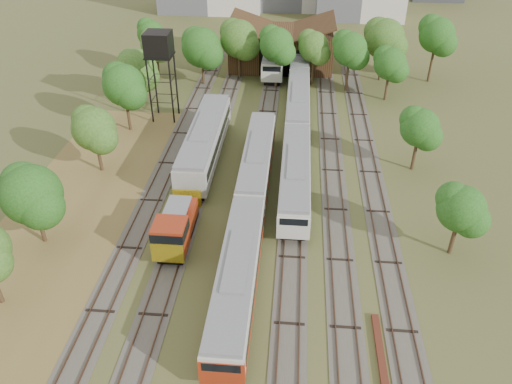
# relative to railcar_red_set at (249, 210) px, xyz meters

# --- Properties ---
(ground) EXTENTS (240.00, 240.00, 0.00)m
(ground) POSITION_rel_railcar_red_set_xyz_m (2.00, -14.37, -1.87)
(ground) COLOR #475123
(ground) RESTS_ON ground
(dry_grass_patch) EXTENTS (14.00, 60.00, 0.04)m
(dry_grass_patch) POSITION_rel_railcar_red_set_xyz_m (-16.00, -6.37, -1.85)
(dry_grass_patch) COLOR brown
(dry_grass_patch) RESTS_ON ground
(tracks) EXTENTS (24.60, 80.00, 0.19)m
(tracks) POSITION_rel_railcar_red_set_xyz_m (1.33, 10.63, -1.83)
(tracks) COLOR #4C473D
(tracks) RESTS_ON ground
(railcar_red_set) EXTENTS (2.87, 34.57, 3.54)m
(railcar_red_set) POSITION_rel_railcar_red_set_xyz_m (0.00, 0.00, 0.00)
(railcar_red_set) COLOR black
(railcar_red_set) RESTS_ON ground
(railcar_green_set) EXTENTS (2.89, 52.08, 3.57)m
(railcar_green_set) POSITION_rel_railcar_red_set_xyz_m (4.00, 23.57, 0.01)
(railcar_green_set) COLOR black
(railcar_green_set) RESTS_ON ground
(railcar_rear) EXTENTS (3.14, 16.08, 3.89)m
(railcar_rear) POSITION_rel_railcar_red_set_xyz_m (0.00, 41.57, 0.18)
(railcar_rear) COLOR black
(railcar_rear) RESTS_ON ground
(shunter_locomotive) EXTENTS (2.70, 8.10, 3.54)m
(shunter_locomotive) POSITION_rel_railcar_red_set_xyz_m (-6.00, -3.00, -0.18)
(shunter_locomotive) COLOR black
(shunter_locomotive) RESTS_ON ground
(old_grey_coach) EXTENTS (3.30, 18.00, 4.09)m
(old_grey_coach) POSITION_rel_railcar_red_set_xyz_m (-6.00, 11.87, 0.36)
(old_grey_coach) COLOR black
(old_grey_coach) RESTS_ON ground
(water_tower) EXTENTS (3.19, 3.19, 11.05)m
(water_tower) POSITION_rel_railcar_red_set_xyz_m (-13.00, 22.20, 7.44)
(water_tower) COLOR black
(water_tower) RESTS_ON ground
(rail_pile_far) EXTENTS (0.50, 7.94, 0.26)m
(rail_pile_far) POSITION_rel_railcar_red_set_xyz_m (10.20, -13.90, -1.74)
(rail_pile_far) COLOR #5C281A
(rail_pile_far) RESTS_ON ground
(maintenance_shed) EXTENTS (16.45, 11.55, 7.58)m
(maintenance_shed) POSITION_rel_railcar_red_set_xyz_m (1.00, 43.61, 1.04)
(maintenance_shed) COLOR #351F13
(maintenance_shed) RESTS_ON ground
(tree_band_left) EXTENTS (7.60, 64.41, 8.31)m
(tree_band_left) POSITION_rel_railcar_red_set_xyz_m (-17.68, 10.58, 3.35)
(tree_band_left) COLOR #382616
(tree_band_left) RESTS_ON ground
(tree_band_far) EXTENTS (45.52, 10.11, 9.52)m
(tree_band_far) POSITION_rel_railcar_red_set_xyz_m (3.48, 36.03, 4.14)
(tree_band_far) COLOR #382616
(tree_band_far) RESTS_ON ground
(tree_band_right) EXTENTS (5.40, 36.85, 7.35)m
(tree_band_right) POSITION_rel_railcar_red_set_xyz_m (16.59, 15.27, 3.04)
(tree_band_right) COLOR #382616
(tree_band_right) RESTS_ON ground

